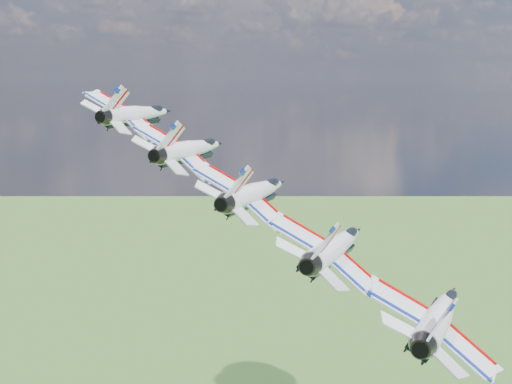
% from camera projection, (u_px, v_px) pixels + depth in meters
% --- Properties ---
extents(jet_0, '(14.67, 17.64, 9.29)m').
position_uv_depth(jet_0, '(139.00, 114.00, 82.16)').
color(jet_0, silver).
extents(jet_1, '(14.67, 17.64, 9.29)m').
position_uv_depth(jet_1, '(192.00, 149.00, 74.72)').
color(jet_1, silver).
extents(jet_2, '(14.67, 17.64, 9.29)m').
position_uv_depth(jet_2, '(256.00, 192.00, 67.27)').
color(jet_2, white).
extents(jet_3, '(14.67, 17.64, 9.29)m').
position_uv_depth(jet_3, '(337.00, 246.00, 59.83)').
color(jet_3, silver).
extents(jet_4, '(14.67, 17.64, 9.29)m').
position_uv_depth(jet_4, '(440.00, 315.00, 52.39)').
color(jet_4, white).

